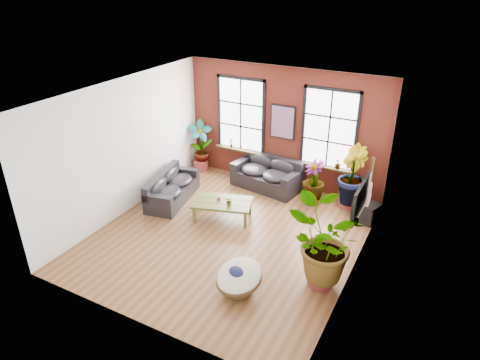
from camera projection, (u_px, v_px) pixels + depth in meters
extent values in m
cube|color=brown|center=(228.00, 236.00, 10.42)|extent=(6.00, 6.50, 0.02)
cube|color=white|center=(226.00, 94.00, 8.86)|extent=(6.00, 6.50, 0.02)
cube|color=#491711|center=(283.00, 128.00, 12.22)|extent=(6.00, 0.02, 3.50)
cube|color=silver|center=(131.00, 244.00, 7.06)|extent=(6.00, 0.02, 3.50)
cube|color=silver|center=(125.00, 147.00, 10.90)|extent=(0.02, 6.50, 3.50)
cube|color=silver|center=(361.00, 201.00, 8.38)|extent=(0.02, 6.50, 3.50)
cube|color=white|center=(241.00, 115.00, 12.65)|extent=(1.40, 0.02, 2.10)
cube|color=#2E220C|center=(240.00, 150.00, 13.08)|extent=(1.60, 0.22, 0.06)
cube|color=white|center=(329.00, 129.00, 11.52)|extent=(1.40, 0.02, 2.10)
cube|color=#2E220C|center=(325.00, 167.00, 11.94)|extent=(1.60, 0.22, 0.06)
cube|color=black|center=(266.00, 181.00, 12.61)|extent=(2.11, 1.26, 0.45)
cube|color=black|center=(274.00, 162.00, 12.67)|extent=(2.00, 0.54, 0.46)
cube|color=black|center=(243.00, 163.00, 12.93)|extent=(0.38, 0.99, 0.24)
cube|color=black|center=(293.00, 178.00, 11.99)|extent=(0.38, 0.99, 0.24)
ellipsoid|color=black|center=(255.00, 169.00, 12.65)|extent=(0.95, 0.93, 0.26)
ellipsoid|color=black|center=(261.00, 161.00, 12.77)|extent=(0.86, 0.38, 0.44)
ellipsoid|color=black|center=(277.00, 176.00, 12.24)|extent=(0.95, 0.93, 0.26)
ellipsoid|color=black|center=(282.00, 167.00, 12.37)|extent=(0.86, 0.38, 0.44)
cube|color=black|center=(173.00, 194.00, 11.94)|extent=(1.19, 2.10, 0.39)
cube|color=black|center=(162.00, 180.00, 11.85)|extent=(0.58, 1.98, 0.40)
cube|color=black|center=(157.00, 199.00, 11.05)|extent=(0.85, 0.36, 0.20)
cube|color=black|center=(185.00, 171.00, 12.57)|extent=(0.85, 0.36, 0.20)
ellipsoid|color=black|center=(167.00, 192.00, 11.48)|extent=(0.85, 0.98, 0.22)
ellipsoid|color=black|center=(159.00, 187.00, 11.48)|extent=(0.38, 0.89, 0.38)
ellipsoid|color=black|center=(180.00, 180.00, 12.16)|extent=(0.85, 0.98, 0.22)
ellipsoid|color=black|center=(172.00, 174.00, 12.16)|extent=(0.38, 0.89, 0.38)
cube|color=#444E1C|center=(222.00, 203.00, 10.97)|extent=(1.68, 1.26, 0.06)
cube|color=#2E220C|center=(221.00, 204.00, 10.83)|extent=(1.43, 0.45, 0.00)
cube|color=#2E220C|center=(224.00, 199.00, 11.08)|extent=(1.43, 0.45, 0.00)
cube|color=#444E1C|center=(194.00, 215.00, 10.88)|extent=(0.09, 0.09, 0.42)
cube|color=#444E1C|center=(245.00, 220.00, 10.67)|extent=(0.09, 0.09, 0.42)
cube|color=#444E1C|center=(201.00, 202.00, 11.49)|extent=(0.09, 0.09, 0.42)
cube|color=#444E1C|center=(250.00, 207.00, 11.27)|extent=(0.09, 0.09, 0.42)
cylinder|color=#B92E32|center=(219.00, 199.00, 11.00)|extent=(0.11, 0.11, 0.10)
cylinder|color=#462E19|center=(239.00, 288.00, 8.54)|extent=(0.71, 0.71, 0.22)
torus|color=#462E19|center=(239.00, 278.00, 8.43)|extent=(1.23, 1.23, 0.43)
ellipsoid|color=beige|center=(239.00, 275.00, 8.41)|extent=(1.21, 1.24, 0.59)
ellipsoid|color=#14183F|center=(237.00, 272.00, 8.33)|extent=(0.45, 0.41, 0.16)
cube|color=black|center=(283.00, 122.00, 12.08)|extent=(0.74, 0.04, 0.98)
cube|color=#0C7F8C|center=(282.00, 122.00, 12.05)|extent=(0.66, 0.02, 0.90)
cube|color=black|center=(361.00, 198.00, 8.68)|extent=(0.06, 1.25, 0.72)
cube|color=black|center=(359.00, 198.00, 8.70)|extent=(0.01, 1.15, 0.62)
cylinder|color=#B27F4C|center=(367.00, 198.00, 9.77)|extent=(0.09, 0.38, 0.38)
cylinder|color=#B27F4C|center=(369.00, 188.00, 9.66)|extent=(0.09, 0.30, 0.30)
cylinder|color=black|center=(367.00, 198.00, 9.77)|extent=(0.09, 0.11, 0.11)
cube|color=#2E220C|center=(371.00, 174.00, 9.49)|extent=(0.04, 0.05, 0.55)
cube|color=#2E220C|center=(373.00, 161.00, 9.35)|extent=(0.06, 0.06, 0.14)
cube|color=black|center=(366.00, 211.00, 10.95)|extent=(0.74, 0.68, 0.50)
cylinder|color=maroon|center=(201.00, 165.00, 13.74)|extent=(0.62, 0.62, 0.34)
cylinder|color=maroon|center=(348.00, 200.00, 11.62)|extent=(0.68, 0.68, 0.40)
cylinder|color=maroon|center=(321.00, 276.00, 8.73)|extent=(0.69, 0.69, 0.39)
cylinder|color=maroon|center=(311.00, 198.00, 11.81)|extent=(0.49, 0.49, 0.32)
imported|color=#134814|center=(200.00, 144.00, 13.42)|extent=(0.96, 0.88, 1.51)
imported|color=#134814|center=(351.00, 175.00, 11.30)|extent=(1.01, 1.09, 1.59)
imported|color=#134814|center=(322.00, 244.00, 8.38)|extent=(1.64, 1.46, 1.66)
imported|color=#134814|center=(313.00, 180.00, 11.58)|extent=(0.88, 0.88, 1.12)
imported|color=#134814|center=(229.00, 201.00, 10.73)|extent=(0.25, 0.23, 0.22)
imported|color=#134814|center=(231.00, 143.00, 13.13)|extent=(0.17, 0.17, 0.27)
imported|color=#134814|center=(338.00, 164.00, 11.72)|extent=(0.19, 0.19, 0.27)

